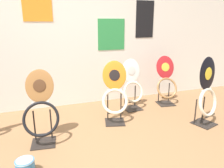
{
  "coord_description": "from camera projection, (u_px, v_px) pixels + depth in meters",
  "views": [
    {
      "loc": [
        -0.53,
        -1.62,
        1.41
      ],
      "look_at": [
        0.49,
        1.26,
        0.55
      ],
      "focal_mm": 35.0,
      "sensor_mm": 36.0,
      "label": 1
    }
  ],
  "objects": [
    {
      "name": "toilet_seat_display_crimson_swirl",
      "position": [
        166.0,
        82.0,
        3.85
      ],
      "size": [
        0.4,
        0.35,
        0.85
      ],
      "color": "black",
      "rests_on": "ground_plane"
    },
    {
      "name": "toilet_seat_display_jazz_black",
      "position": [
        207.0,
        94.0,
        3.03
      ],
      "size": [
        0.43,
        0.35,
        0.97
      ],
      "color": "black",
      "rests_on": "ground_plane"
    },
    {
      "name": "paint_can",
      "position": [
        25.0,
        167.0,
        2.07
      ],
      "size": [
        0.18,
        0.18,
        0.17
      ],
      "color": "teal",
      "rests_on": "ground_plane"
    },
    {
      "name": "toilet_seat_display_orange_sun",
      "position": [
        115.0,
        94.0,
        3.11
      ],
      "size": [
        0.42,
        0.37,
        0.89
      ],
      "color": "black",
      "rests_on": "ground_plane"
    },
    {
      "name": "toilet_seat_display_woodgrain",
      "position": [
        41.0,
        112.0,
        2.56
      ],
      "size": [
        0.44,
        0.38,
        0.88
      ],
      "color": "black",
      "rests_on": "ground_plane"
    },
    {
      "name": "wall_back",
      "position": [
        67.0,
        29.0,
        3.57
      ],
      "size": [
        8.0,
        0.07,
        2.6
      ],
      "color": "silver",
      "rests_on": "ground_plane"
    },
    {
      "name": "toilet_seat_display_white_plain",
      "position": [
        132.0,
        86.0,
        3.62
      ],
      "size": [
        0.37,
        0.3,
        0.84
      ],
      "color": "black",
      "rests_on": "ground_plane"
    }
  ]
}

